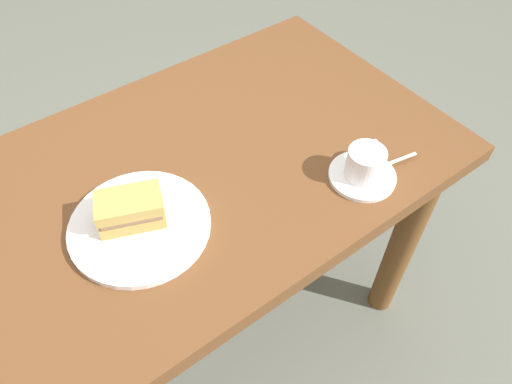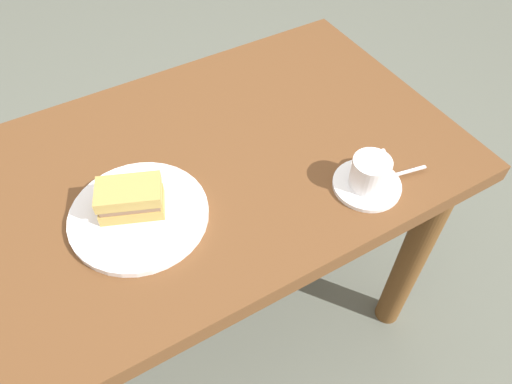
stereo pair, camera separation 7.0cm
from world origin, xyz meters
name	(u,v)px [view 1 (the left image)]	position (x,y,z in m)	size (l,w,h in m)	color
ground_plane	(196,335)	(0.00, 0.00, 0.00)	(6.00, 6.00, 0.00)	#5C6055
dining_table	(170,223)	(0.00, 0.00, 0.64)	(1.34, 0.71, 0.78)	brown
sandwich_plate	(140,225)	(0.09, 0.08, 0.78)	(0.28, 0.28, 0.01)	white
sandwich_front	(130,209)	(0.09, 0.06, 0.82)	(0.14, 0.12, 0.06)	#AE8D45
coffee_saucer	(362,176)	(-0.36, 0.24, 0.78)	(0.14, 0.14, 0.01)	white
coffee_cup	(366,162)	(-0.36, 0.24, 0.82)	(0.10, 0.08, 0.07)	white
spoon	(392,162)	(-0.43, 0.26, 0.79)	(0.10, 0.03, 0.01)	silver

